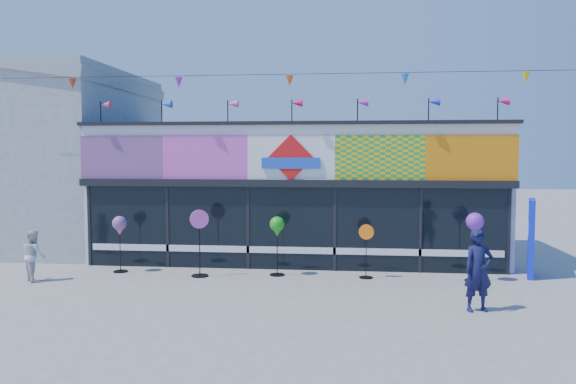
# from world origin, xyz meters

# --- Properties ---
(ground) EXTENTS (80.00, 80.00, 0.00)m
(ground) POSITION_xyz_m (0.00, 0.00, 0.00)
(ground) COLOR gray
(ground) RESTS_ON ground
(kite_shop) EXTENTS (16.00, 5.70, 5.31)m
(kite_shop) POSITION_xyz_m (0.00, 5.94, 2.05)
(kite_shop) COLOR white
(kite_shop) RESTS_ON ground
(neighbour_building) EXTENTS (8.18, 7.20, 6.87)m
(neighbour_building) POSITION_xyz_m (-10.00, 7.00, 3.20)
(neighbour_building) COLOR #ACB0B2
(neighbour_building) RESTS_ON ground
(blue_sign) EXTENTS (0.44, 1.01, 2.03)m
(blue_sign) POSITION_xyz_m (6.31, 3.21, 1.02)
(blue_sign) COLOR #0E23D4
(blue_sign) RESTS_ON ground
(spinner_0) EXTENTS (0.39, 0.39, 1.53)m
(spinner_0) POSITION_xyz_m (-4.58, 2.63, 1.22)
(spinner_0) COLOR black
(spinner_0) RESTS_ON ground
(spinner_1) EXTENTS (0.47, 0.45, 1.76)m
(spinner_1) POSITION_xyz_m (-2.29, 2.32, 0.93)
(spinner_1) COLOR black
(spinner_1) RESTS_ON ground
(spinner_2) EXTENTS (0.40, 0.40, 1.56)m
(spinner_2) POSITION_xyz_m (-0.29, 2.65, 1.25)
(spinner_2) COLOR black
(spinner_2) RESTS_ON ground
(spinner_3) EXTENTS (0.39, 0.36, 1.40)m
(spinner_3) POSITION_xyz_m (2.03, 2.58, 0.74)
(spinner_3) COLOR black
(spinner_3) RESTS_ON ground
(spinner_4) EXTENTS (0.44, 0.44, 1.74)m
(spinner_4) POSITION_xyz_m (4.71, 2.46, 1.39)
(spinner_4) COLOR black
(spinner_4) RESTS_ON ground
(adult_man) EXTENTS (0.70, 0.56, 1.68)m
(adult_man) POSITION_xyz_m (4.20, -0.25, 0.84)
(adult_man) COLOR #12133A
(adult_man) RESTS_ON ground
(child) EXTENTS (0.71, 0.70, 1.30)m
(child) POSITION_xyz_m (-6.34, 1.41, 0.65)
(child) COLOR silver
(child) RESTS_ON ground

